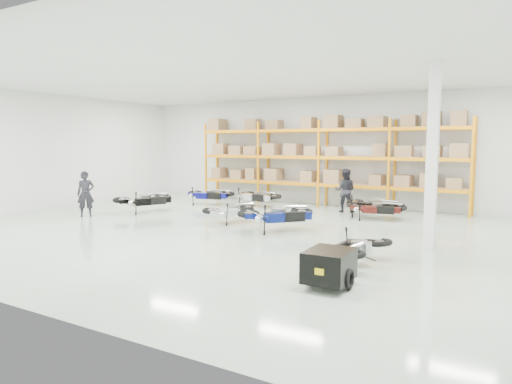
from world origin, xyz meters
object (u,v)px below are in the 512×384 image
Objects in this scene: moto_blue_centre at (278,210)px; moto_back_a at (209,192)px; moto_back_b at (257,193)px; moto_touring_right at (357,243)px; moto_back_d at (376,205)px; moto_black_far_left at (145,197)px; moto_back_c at (372,202)px; trailer at (329,266)px; person_left at (86,194)px; person_back at (345,191)px; moto_silver_left at (233,207)px.

moto_blue_centre reaches higher than moto_back_a.
moto_back_b is at bearing -89.02° from moto_back_a.
moto_blue_centre is at bearing -128.70° from moto_back_b.
moto_back_b is at bearing 140.37° from moto_touring_right.
moto_black_far_left is at bearing 98.76° from moto_back_d.
moto_back_c reaches higher than moto_back_a.
moto_back_c is at bearing 99.80° from trailer.
trailer is 0.87× the size of moto_back_c.
person_back is (7.54, 5.60, 0.01)m from person_left.
person_left is (-9.04, -4.40, 0.29)m from moto_back_d.
moto_black_far_left reaches higher than moto_back_a.
moto_back_c reaches higher than moto_silver_left.
moto_back_c is at bearing -79.68° from moto_back_b.
moto_back_c reaches higher than moto_touring_right.
person_back is at bearing -123.72° from moto_black_far_left.
moto_back_b and moto_back_c have the same top height.
moto_back_d is at bearing -74.60° from moto_blue_centre.
moto_silver_left is at bearing -158.04° from moto_black_far_left.
moto_silver_left is 4.71m from person_back.
moto_back_a is at bearing 78.25° from moto_back_d.
moto_touring_right is at bearing -174.48° from moto_black_far_left.
person_left is (-3.94, -5.18, 0.25)m from moto_back_b.
moto_back_d is at bearing -114.87° from moto_silver_left.
moto_back_c is at bearing 110.69° from moto_touring_right.
moto_back_a is at bearing 16.64° from person_left.
person_back is (6.46, 3.79, 0.22)m from moto_black_far_left.
moto_back_b is 3.63m from person_back.
moto_silver_left is 4.90m from moto_back_c.
moto_black_far_left is (-6.02, 0.78, -0.02)m from moto_blue_centre.
moto_back_d is 1.95m from person_back.
moto_black_far_left is at bearing 150.39° from trailer.
trailer is at bearing 172.80° from moto_blue_centre.
moto_back_a is at bearing 117.28° from moto_back_b.
moto_black_far_left is 9.88m from moto_touring_right.
moto_blue_centre is 6.37m from moto_back_a.
person_left is at bearing 161.56° from trailer.
trailer is 9.27m from person_back.
moto_black_far_left is 1.06× the size of moto_back_c.
moto_blue_centre reaches higher than moto_back_d.
person_left reaches higher than moto_blue_centre.
moto_touring_right is 0.90× the size of moto_back_c.
moto_blue_centre is 1.20× the size of moto_silver_left.
moto_black_far_left is 8.38m from moto_back_d.
moto_back_d is at bearing 98.52° from trailer.
moto_black_far_left reaches higher than moto_touring_right.
person_back reaches higher than moto_back_b.
person_left is at bearing 106.67° from moto_back_d.
moto_black_far_left is 8.29m from moto_back_c.
moto_back_d is (-1.29, 7.63, 0.13)m from trailer.
moto_silver_left is at bearing -35.09° from person_left.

